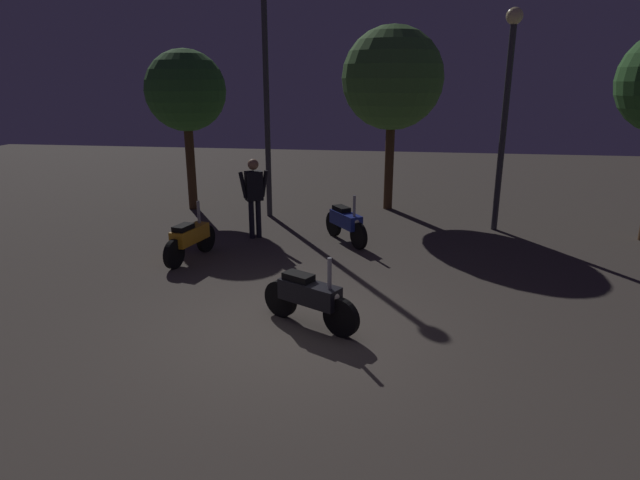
% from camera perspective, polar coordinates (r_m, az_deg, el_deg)
% --- Properties ---
extents(ground_plane, '(40.00, 40.00, 0.00)m').
position_cam_1_polar(ground_plane, '(7.72, -3.13, -9.56)').
color(ground_plane, '#4C443D').
extents(motorcycle_black_foreground, '(1.51, 0.87, 1.11)m').
position_cam_1_polar(motorcycle_black_foreground, '(7.65, -1.16, -6.18)').
color(motorcycle_black_foreground, black).
rests_on(motorcycle_black_foreground, ground_plane).
extents(motorcycle_blue_parked_left, '(1.05, 1.41, 1.11)m').
position_cam_1_polar(motorcycle_blue_parked_left, '(11.60, 2.76, 1.87)').
color(motorcycle_blue_parked_left, black).
rests_on(motorcycle_blue_parked_left, ground_plane).
extents(motorcycle_orange_parked_right, '(0.49, 1.64, 1.11)m').
position_cam_1_polar(motorcycle_orange_parked_right, '(10.74, -13.75, 0.18)').
color(motorcycle_orange_parked_right, black).
rests_on(motorcycle_orange_parked_right, ground_plane).
extents(person_rider_beside, '(0.62, 0.43, 1.78)m').
position_cam_1_polar(person_rider_beside, '(11.85, -7.08, 5.23)').
color(person_rider_beside, black).
rests_on(person_rider_beside, ground_plane).
extents(streetlamp_near, '(0.36, 0.36, 4.90)m').
position_cam_1_polar(streetlamp_near, '(12.90, 19.40, 14.56)').
color(streetlamp_near, '#38383D').
rests_on(streetlamp_near, ground_plane).
extents(streetlamp_far, '(0.36, 0.36, 5.67)m').
position_cam_1_polar(streetlamp_far, '(13.61, -5.83, 17.24)').
color(streetlamp_far, '#38383D').
rests_on(streetlamp_far, ground_plane).
extents(tree_left_bg, '(2.09, 2.09, 4.20)m').
position_cam_1_polar(tree_left_bg, '(14.78, -14.21, 15.16)').
color(tree_left_bg, '#4C331E').
rests_on(tree_left_bg, ground_plane).
extents(tree_right_bg, '(2.64, 2.64, 4.78)m').
position_cam_1_polar(tree_right_bg, '(14.48, 7.76, 16.73)').
color(tree_right_bg, '#4C331E').
rests_on(tree_right_bg, ground_plane).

